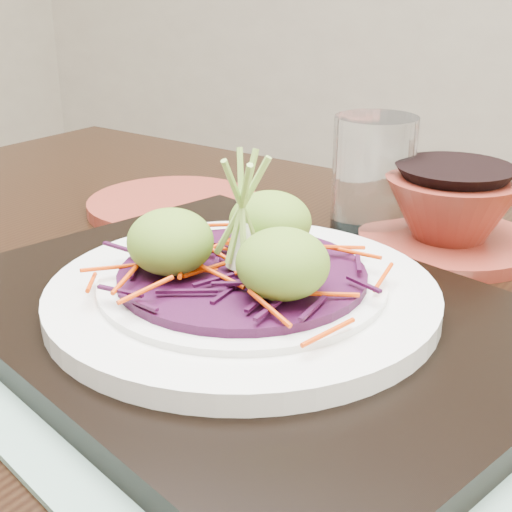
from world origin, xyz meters
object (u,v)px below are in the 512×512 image
at_px(white_plate, 243,293).
at_px(terracotta_bowl_set, 450,217).
at_px(dining_table, 237,420).
at_px(terracotta_side_plate, 174,205).
at_px(water_glass, 373,175).
at_px(serving_tray, 243,316).

bearing_deg(white_plate, terracotta_bowl_set, 68.95).
xyz_separation_m(dining_table, white_plate, (0.02, -0.03, 0.13)).
bearing_deg(terracotta_side_plate, white_plate, -46.75).
bearing_deg(terracotta_bowl_set, white_plate, -111.05).
bearing_deg(white_plate, terracotta_side_plate, 133.25).
bearing_deg(white_plate, water_glass, 87.72).
bearing_deg(serving_tray, terracotta_bowl_set, 88.50).
bearing_deg(terracotta_bowl_set, terracotta_side_plate, -175.24).
distance_m(serving_tray, white_plate, 0.02).
bearing_deg(dining_table, white_plate, -44.89).
xyz_separation_m(dining_table, water_glass, (0.03, 0.21, 0.15)).
bearing_deg(terracotta_side_plate, terracotta_bowl_set, 4.76).
xyz_separation_m(terracotta_side_plate, terracotta_bowl_set, (0.28, 0.02, 0.02)).
xyz_separation_m(dining_table, serving_tray, (0.02, -0.03, 0.11)).
distance_m(terracotta_side_plate, water_glass, 0.21).
xyz_separation_m(dining_table, terracotta_bowl_set, (0.11, 0.20, 0.13)).
relative_size(serving_tray, terracotta_bowl_set, 2.22).
relative_size(terracotta_side_plate, terracotta_bowl_set, 0.97).
xyz_separation_m(white_plate, water_glass, (0.01, 0.24, 0.02)).
bearing_deg(dining_table, terracotta_bowl_set, 69.88).
bearing_deg(water_glass, terracotta_side_plate, -169.46).
relative_size(water_glass, terracotta_bowl_set, 0.60).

